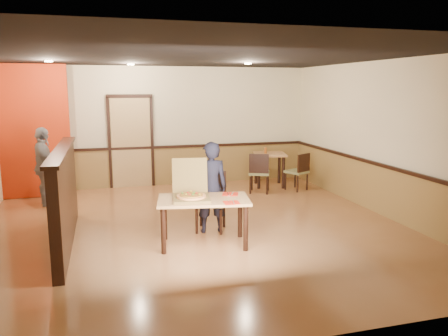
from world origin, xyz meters
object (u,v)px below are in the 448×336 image
object	(u,v)px
main_table	(204,206)
passerby	(44,167)
side_chair_left	(259,171)
diner	(211,187)
side_table	(269,161)
diner_chair	(211,198)
pizza_box	(191,194)
condiment	(265,150)
side_chair_right	(299,170)

from	to	relation	value
main_table	passerby	xyz separation A→B (m)	(-2.53, 3.03, 0.17)
side_chair_left	diner	bearing A→B (deg)	78.32
main_table	passerby	distance (m)	3.95
main_table	side_table	xyz separation A→B (m)	(2.39, 3.47, 0.00)
side_chair_left	side_table	xyz separation A→B (m)	(0.48, 0.61, 0.11)
diner_chair	pizza_box	distance (m)	0.85
side_chair_left	passerby	world-z (taller)	passerby
passerby	condiment	distance (m)	4.85
pizza_box	condiment	bearing A→B (deg)	62.17
side_chair_right	passerby	distance (m)	5.41
side_chair_right	diner	size ratio (longest dim) A/B	0.58
main_table	pizza_box	xyz separation A→B (m)	(-0.18, 0.04, 0.18)
side_chair_right	pizza_box	bearing A→B (deg)	16.14
side_chair_left	pizza_box	world-z (taller)	pizza_box
pizza_box	condiment	size ratio (longest dim) A/B	4.90
main_table	side_chair_right	size ratio (longest dim) A/B	1.68
side_chair_left	condiment	size ratio (longest dim) A/B	6.42
diner	passerby	xyz separation A→B (m)	(-2.78, 2.48, 0.04)
side_chair_left	side_chair_right	xyz separation A→B (m)	(0.96, 0.00, -0.02)
side_table	side_chair_right	bearing A→B (deg)	-51.73
main_table	diner_chair	xyz separation A→B (m)	(0.29, 0.70, -0.08)
side_chair_right	diner	world-z (taller)	diner
side_chair_right	side_table	size ratio (longest dim) A/B	0.98
pizza_box	side_chair_right	bearing A→B (deg)	50.54
passerby	side_chair_right	bearing A→B (deg)	-103.36
main_table	diner	world-z (taller)	diner
main_table	side_table	distance (m)	4.21
diner_chair	diner	size ratio (longest dim) A/B	0.65
side_chair_right	condiment	size ratio (longest dim) A/B	6.11
main_table	side_chair_left	bearing A→B (deg)	65.89
diner_chair	condiment	world-z (taller)	diner_chair
diner_chair	side_table	bearing A→B (deg)	75.45
side_chair_left	diner_chair	bearing A→B (deg)	77.23
passerby	pizza_box	distance (m)	3.81
diner	side_chair_right	bearing A→B (deg)	-132.48
diner	pizza_box	bearing A→B (deg)	56.70
main_table	side_table	size ratio (longest dim) A/B	1.64
diner_chair	passerby	xyz separation A→B (m)	(-2.82, 2.33, 0.26)
diner_chair	condiment	xyz separation A→B (m)	(2.01, 2.81, 0.33)
main_table	pizza_box	distance (m)	0.25
main_table	condiment	xyz separation A→B (m)	(2.29, 3.51, 0.25)
pizza_box	condiment	distance (m)	4.26
side_chair_left	side_table	size ratio (longest dim) A/B	1.03
diner_chair	side_table	distance (m)	3.48
side_table	passerby	bearing A→B (deg)	-174.89
diner	condiment	bearing A→B (deg)	-118.65
side_table	main_table	bearing A→B (deg)	-124.50
condiment	passerby	bearing A→B (deg)	-174.38
side_table	pizza_box	xyz separation A→B (m)	(-2.56, -3.43, 0.18)
side_chair_left	passerby	bearing A→B (deg)	21.90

